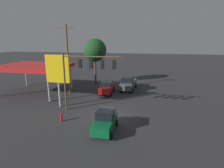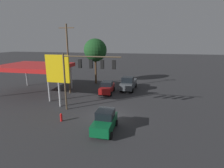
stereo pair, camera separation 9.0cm
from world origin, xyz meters
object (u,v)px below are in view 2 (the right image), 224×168
(sedan_waiting, at_px, (107,87))
(street_tree, at_px, (95,50))
(fire_hydrant, at_px, (61,117))
(traffic_signal_assembly, at_px, (86,69))
(price_sign, at_px, (58,70))
(utility_pole, at_px, (68,58))
(pickup_parked, at_px, (129,83))
(hatchback_crossing, at_px, (105,121))

(sedan_waiting, distance_m, street_tree, 9.01)
(sedan_waiting, xyz_separation_m, fire_hydrant, (2.22, 10.90, -0.51))
(traffic_signal_assembly, relative_size, price_sign, 1.04)
(utility_pole, height_order, street_tree, utility_pole)
(pickup_parked, bearing_deg, traffic_signal_assembly, -14.72)
(hatchback_crossing, xyz_separation_m, street_tree, (6.55, -17.81, 5.52))
(pickup_parked, xyz_separation_m, fire_hydrant, (5.33, 13.66, -0.67))
(traffic_signal_assembly, bearing_deg, hatchback_crossing, 128.50)
(pickup_parked, bearing_deg, sedan_waiting, -44.38)
(utility_pole, relative_size, sedan_waiting, 2.39)
(utility_pole, distance_m, pickup_parked, 10.82)
(street_tree, bearing_deg, sedan_waiting, 122.19)
(price_sign, height_order, street_tree, street_tree)
(pickup_parked, bearing_deg, price_sign, -33.71)
(pickup_parked, distance_m, street_tree, 9.33)
(utility_pole, bearing_deg, traffic_signal_assembly, 129.92)
(traffic_signal_assembly, bearing_deg, utility_pole, -50.08)
(traffic_signal_assembly, xyz_separation_m, utility_pole, (5.38, -6.44, 0.48))
(utility_pole, bearing_deg, price_sign, 103.66)
(fire_hydrant, bearing_deg, hatchback_crossing, 169.85)
(hatchback_crossing, bearing_deg, sedan_waiting, -166.61)
(sedan_waiting, relative_size, fire_hydrant, 5.09)
(pickup_parked, relative_size, fire_hydrant, 6.05)
(pickup_parked, height_order, hatchback_crossing, pickup_parked)
(price_sign, distance_m, sedan_waiting, 9.11)
(utility_pole, xyz_separation_m, price_sign, (-1.39, 5.70, -0.94))
(traffic_signal_assembly, xyz_separation_m, pickup_parked, (-3.57, -10.50, -4.05))
(price_sign, bearing_deg, sedan_waiting, -122.45)
(price_sign, xyz_separation_m, sedan_waiting, (-4.46, -7.01, -3.75))
(utility_pole, xyz_separation_m, hatchback_crossing, (-8.61, 10.48, -4.69))
(traffic_signal_assembly, xyz_separation_m, hatchback_crossing, (-3.22, 4.05, -4.21))
(pickup_parked, xyz_separation_m, sedan_waiting, (3.11, 2.76, -0.16))
(street_tree, relative_size, fire_hydrant, 9.87)
(utility_pole, bearing_deg, fire_hydrant, 110.68)
(utility_pole, height_order, pickup_parked, utility_pole)
(hatchback_crossing, height_order, street_tree, street_tree)
(traffic_signal_assembly, relative_size, hatchback_crossing, 1.80)
(price_sign, height_order, pickup_parked, price_sign)
(price_sign, distance_m, hatchback_crossing, 9.44)
(fire_hydrant, bearing_deg, utility_pole, -69.32)
(utility_pole, distance_m, hatchback_crossing, 14.35)
(traffic_signal_assembly, distance_m, street_tree, 14.22)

